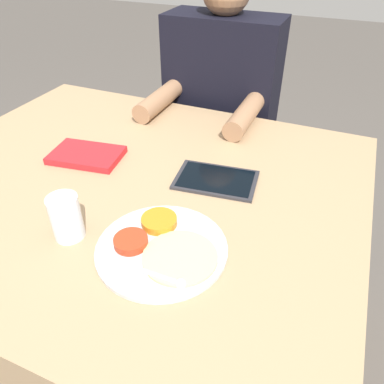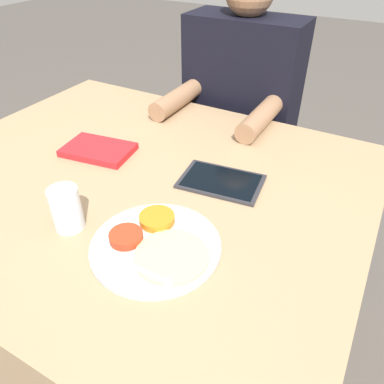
{
  "view_description": "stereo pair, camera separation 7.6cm",
  "coord_description": "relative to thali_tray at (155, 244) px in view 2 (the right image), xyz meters",
  "views": [
    {
      "loc": [
        0.5,
        -0.71,
        1.29
      ],
      "look_at": [
        0.22,
        -0.06,
        0.77
      ],
      "focal_mm": 35.0,
      "sensor_mm": 36.0,
      "label": 1
    },
    {
      "loc": [
        0.57,
        -0.68,
        1.29
      ],
      "look_at": [
        0.22,
        -0.06,
        0.77
      ],
      "focal_mm": 35.0,
      "sensor_mm": 36.0,
      "label": 2
    }
  ],
  "objects": [
    {
      "name": "ground_plane",
      "position": [
        -0.21,
        0.2,
        -0.71
      ],
      "size": [
        12.0,
        12.0,
        0.0
      ],
      "primitive_type": "plane",
      "color": "#4C4742"
    },
    {
      "name": "dining_table",
      "position": [
        -0.21,
        0.2,
        -0.36
      ],
      "size": [
        1.26,
        1.05,
        0.71
      ],
      "color": "#9E7F5B",
      "rests_on": "ground_plane"
    },
    {
      "name": "thali_tray",
      "position": [
        0.0,
        0.0,
        0.0
      ],
      "size": [
        0.29,
        0.29,
        0.03
      ],
      "color": "#B7BABF",
      "rests_on": "dining_table"
    },
    {
      "name": "red_notebook",
      "position": [
        -0.38,
        0.25,
        -0.0
      ],
      "size": [
        0.22,
        0.16,
        0.02
      ],
      "color": "silver",
      "rests_on": "dining_table"
    },
    {
      "name": "tablet_device",
      "position": [
        0.02,
        0.29,
        -0.0
      ],
      "size": [
        0.23,
        0.17,
        0.01
      ],
      "color": "#28282D",
      "rests_on": "dining_table"
    },
    {
      "name": "person_diner",
      "position": [
        -0.17,
        0.88,
        -0.17
      ],
      "size": [
        0.44,
        0.48,
        1.17
      ],
      "color": "black",
      "rests_on": "ground_plane"
    },
    {
      "name": "drinking_glass",
      "position": [
        -0.21,
        -0.04,
        0.04
      ],
      "size": [
        0.07,
        0.07,
        0.11
      ],
      "color": "silver",
      "rests_on": "dining_table"
    }
  ]
}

